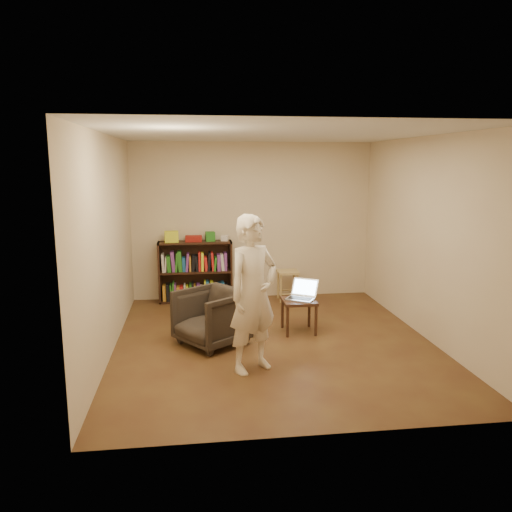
{
  "coord_description": "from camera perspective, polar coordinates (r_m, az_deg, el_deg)",
  "views": [
    {
      "loc": [
        -1.0,
        -6.01,
        2.26
      ],
      "look_at": [
        -0.18,
        0.35,
        1.06
      ],
      "focal_mm": 35.0,
      "sensor_mm": 36.0,
      "label": 1
    }
  ],
  "objects": [
    {
      "name": "wall_left",
      "position": [
        6.17,
        -16.55,
        1.19
      ],
      "size": [
        0.0,
        4.5,
        4.5
      ],
      "primitive_type": "plane",
      "rotation": [
        1.57,
        0.0,
        1.57
      ],
      "color": "beige",
      "rests_on": "floor"
    },
    {
      "name": "armchair",
      "position": [
        6.34,
        -5.07,
        -6.98
      ],
      "size": [
        1.07,
        1.07,
        0.7
      ],
      "primitive_type": "imported",
      "rotation": [
        0.0,
        0.0,
        -0.93
      ],
      "color": "#2E261E",
      "rests_on": "floor"
    },
    {
      "name": "wall_back",
      "position": [
        8.37,
        -0.41,
        4.01
      ],
      "size": [
        4.0,
        0.0,
        4.0
      ],
      "primitive_type": "plane",
      "rotation": [
        1.57,
        0.0,
        0.0
      ],
      "color": "beige",
      "rests_on": "floor"
    },
    {
      "name": "bookshelf",
      "position": [
        8.31,
        -6.92,
        -2.15
      ],
      "size": [
        1.2,
        0.3,
        1.0
      ],
      "color": "black",
      "rests_on": "floor"
    },
    {
      "name": "box_yellow",
      "position": [
        8.16,
        -9.64,
        2.19
      ],
      "size": [
        0.23,
        0.17,
        0.18
      ],
      "primitive_type": "cube",
      "rotation": [
        0.0,
        0.0,
        0.08
      ],
      "color": "yellow",
      "rests_on": "bookshelf"
    },
    {
      "name": "red_cloth",
      "position": [
        8.2,
        -7.15,
        1.98
      ],
      "size": [
        0.27,
        0.2,
        0.09
      ],
      "primitive_type": "cube",
      "rotation": [
        0.0,
        0.0,
        -0.01
      ],
      "color": "maroon",
      "rests_on": "bookshelf"
    },
    {
      "name": "laptop",
      "position": [
        6.81,
        5.27,
        -4.39
      ],
      "size": [
        0.51,
        0.52,
        0.24
      ],
      "rotation": [
        0.0,
        0.0,
        -0.56
      ],
      "color": "#B6B7BC",
      "rests_on": "side_table"
    },
    {
      "name": "ceiling",
      "position": [
        6.1,
        2.2,
        13.78
      ],
      "size": [
        4.5,
        4.5,
        0.0
      ],
      "primitive_type": "plane",
      "color": "silver",
      "rests_on": "wall_back"
    },
    {
      "name": "side_table",
      "position": [
        6.77,
        4.93,
        -5.62
      ],
      "size": [
        0.44,
        0.44,
        0.45
      ],
      "color": "#321910",
      "rests_on": "floor"
    },
    {
      "name": "box_green",
      "position": [
        8.21,
        -5.26,
        2.24
      ],
      "size": [
        0.16,
        0.16,
        0.15
      ],
      "primitive_type": "cube",
      "rotation": [
        0.0,
        0.0,
        0.07
      ],
      "color": "#28731E",
      "rests_on": "bookshelf"
    },
    {
      "name": "stool",
      "position": [
        8.3,
        3.64,
        -2.36
      ],
      "size": [
        0.35,
        0.35,
        0.5
      ],
      "color": "tan",
      "rests_on": "floor"
    },
    {
      "name": "wall_right",
      "position": [
        6.79,
        19.03,
        1.87
      ],
      "size": [
        0.0,
        4.5,
        4.5
      ],
      "primitive_type": "plane",
      "rotation": [
        1.57,
        0.0,
        -1.57
      ],
      "color": "beige",
      "rests_on": "floor"
    },
    {
      "name": "person",
      "position": [
        5.41,
        -0.34,
        -4.37
      ],
      "size": [
        0.75,
        0.69,
        1.73
      ],
      "primitive_type": "imported",
      "rotation": [
        0.0,
        0.0,
        0.56
      ],
      "color": "beige",
      "rests_on": "floor"
    },
    {
      "name": "box_white",
      "position": [
        8.22,
        -3.6,
        2.06
      ],
      "size": [
        0.13,
        0.13,
        0.09
      ],
      "primitive_type": "cube",
      "rotation": [
        0.0,
        0.0,
        -0.25
      ],
      "color": "silver",
      "rests_on": "bookshelf"
    },
    {
      "name": "floor",
      "position": [
        6.5,
        2.04,
        -9.77
      ],
      "size": [
        4.5,
        4.5,
        0.0
      ],
      "primitive_type": "plane",
      "color": "#482517",
      "rests_on": "ground"
    }
  ]
}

